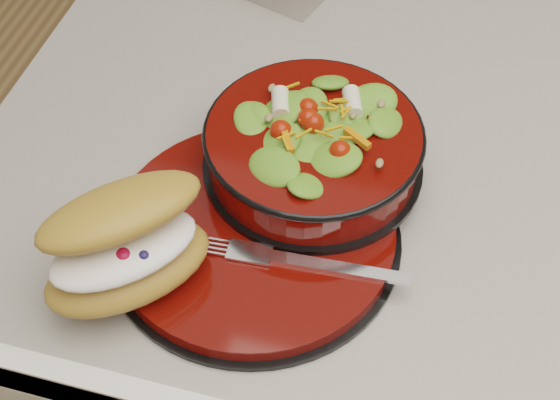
% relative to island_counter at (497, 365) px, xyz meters
% --- Properties ---
extents(island_counter, '(1.24, 0.74, 0.90)m').
position_rel_island_counter_xyz_m(island_counter, '(0.00, 0.00, 0.00)').
color(island_counter, white).
rests_on(island_counter, ground).
extents(dinner_plate, '(0.28, 0.28, 0.02)m').
position_rel_island_counter_xyz_m(dinner_plate, '(-0.30, -0.19, 0.46)').
color(dinner_plate, black).
rests_on(dinner_plate, island_counter).
extents(salad_bowl, '(0.21, 0.21, 0.09)m').
position_rel_island_counter_xyz_m(salad_bowl, '(-0.27, -0.10, 0.50)').
color(salad_bowl, black).
rests_on(salad_bowl, dinner_plate).
extents(croissant, '(0.16, 0.17, 0.09)m').
position_rel_island_counter_xyz_m(croissant, '(-0.39, -0.27, 0.51)').
color(croissant, '#B37D36').
rests_on(croissant, dinner_plate).
extents(fork, '(0.16, 0.03, 0.00)m').
position_rel_island_counter_xyz_m(fork, '(-0.24, -0.21, 0.47)').
color(fork, silver).
rests_on(fork, dinner_plate).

